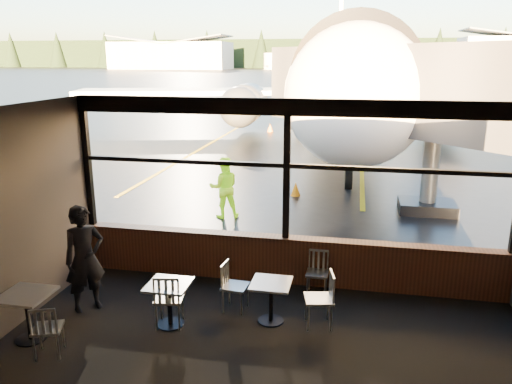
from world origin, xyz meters
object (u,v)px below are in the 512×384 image
(chair_near_w, at_px, (235,287))
(chair_mid_s, at_px, (169,299))
(cafe_table_left, at_px, (29,317))
(cone_wing, at_px, (270,128))
(jet_bridge, at_px, (447,124))
(chair_left_s, at_px, (48,329))
(chair_near_n, at_px, (317,274))
(cone_nose, at_px, (296,189))
(cafe_table_mid, at_px, (170,304))
(cafe_table_near, at_px, (271,302))
(chair_near_e, at_px, (319,300))
(airliner, at_px, (345,28))
(ground_crew, at_px, (224,187))
(passenger, at_px, (85,259))

(chair_near_w, distance_m, chair_mid_s, 1.15)
(cafe_table_left, relative_size, cone_wing, 1.60)
(jet_bridge, bearing_deg, chair_left_s, -127.62)
(chair_near_n, xyz_separation_m, cone_nose, (-1.20, 6.68, -0.20))
(jet_bridge, xyz_separation_m, cafe_table_mid, (-5.19, -7.44, -2.09))
(cafe_table_near, height_order, chair_near_e, chair_near_e)
(airliner, distance_m, cafe_table_left, 23.92)
(ground_crew, height_order, cone_wing, ground_crew)
(cafe_table_near, xyz_separation_m, chair_left_s, (-2.99, -1.56, 0.07))
(chair_near_n, bearing_deg, chair_near_e, 97.13)
(airliner, relative_size, chair_mid_s, 40.80)
(airliner, height_order, passenger, airliner)
(cafe_table_near, bearing_deg, ground_crew, 112.50)
(cafe_table_mid, distance_m, passenger, 1.69)
(chair_near_n, xyz_separation_m, ground_crew, (-2.84, 4.15, 0.42))
(jet_bridge, bearing_deg, cafe_table_near, -117.28)
(chair_near_e, distance_m, chair_near_w, 1.45)
(cafe_table_left, distance_m, chair_near_e, 4.47)
(chair_left_s, bearing_deg, chair_near_e, 2.69)
(cafe_table_left, height_order, chair_left_s, chair_left_s)
(chair_near_n, bearing_deg, chair_left_s, 37.61)
(cafe_table_left, xyz_separation_m, passenger, (0.36, 1.08, 0.53))
(cafe_table_near, bearing_deg, chair_near_n, 59.46)
(chair_near_n, relative_size, ground_crew, 0.50)
(ground_crew, bearing_deg, chair_left_s, 62.42)
(chair_near_n, distance_m, passenger, 4.05)
(chair_near_w, relative_size, chair_near_n, 1.05)
(chair_mid_s, bearing_deg, airliner, 75.19)
(chair_near_e, xyz_separation_m, chair_near_n, (-0.11, 1.09, -0.05))
(jet_bridge, xyz_separation_m, cone_nose, (-4.16, 0.78, -2.24))
(cafe_table_left, xyz_separation_m, chair_near_w, (2.85, 1.53, 0.04))
(chair_mid_s, xyz_separation_m, chair_left_s, (-1.41, -1.14, -0.05))
(airliner, bearing_deg, cafe_table_left, -102.74)
(chair_near_e, relative_size, cone_wing, 1.91)
(cafe_table_near, bearing_deg, airliner, 89.07)
(chair_left_s, bearing_deg, cone_wing, 71.66)
(chair_mid_s, height_order, chair_left_s, chair_mid_s)
(cone_nose, bearing_deg, passenger, -108.10)
(chair_near_e, height_order, chair_left_s, chair_near_e)
(chair_near_w, height_order, chair_left_s, chair_near_w)
(cone_wing, bearing_deg, chair_mid_s, -84.44)
(cafe_table_near, xyz_separation_m, chair_mid_s, (-1.58, -0.42, 0.11))
(chair_near_n, bearing_deg, airliner, -87.79)
(chair_near_e, height_order, cone_nose, chair_near_e)
(chair_left_s, height_order, passenger, passenger)
(airliner, height_order, chair_near_w, airliner)
(chair_near_e, xyz_separation_m, cone_wing, (-4.48, 21.43, -0.22))
(chair_near_w, height_order, ground_crew, ground_crew)
(chair_left_s, bearing_deg, ground_crew, 63.08)
(chair_near_w, bearing_deg, cone_wing, -166.56)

